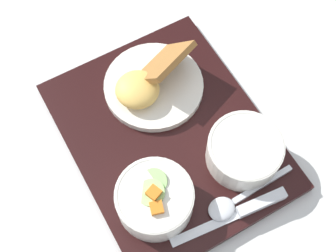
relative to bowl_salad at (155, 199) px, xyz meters
name	(u,v)px	position (x,y,z in m)	size (l,w,h in m)	color
ground_plane	(168,138)	(0.10, -0.08, -0.05)	(4.00, 4.00, 0.00)	silver
serving_tray	(168,136)	(0.10, -0.08, -0.04)	(0.40, 0.32, 0.02)	black
bowl_salad	(155,199)	(0.00, 0.00, 0.00)	(0.12, 0.12, 0.07)	silver
bowl_soup	(244,150)	(0.00, -0.16, 0.00)	(0.12, 0.12, 0.05)	silver
plate_main	(150,84)	(0.19, -0.10, -0.01)	(0.18, 0.18, 0.08)	silver
knife	(252,207)	(-0.08, -0.13, -0.02)	(0.04, 0.20, 0.02)	silver
spoon	(234,201)	(-0.06, -0.11, -0.03)	(0.04, 0.16, 0.01)	silver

